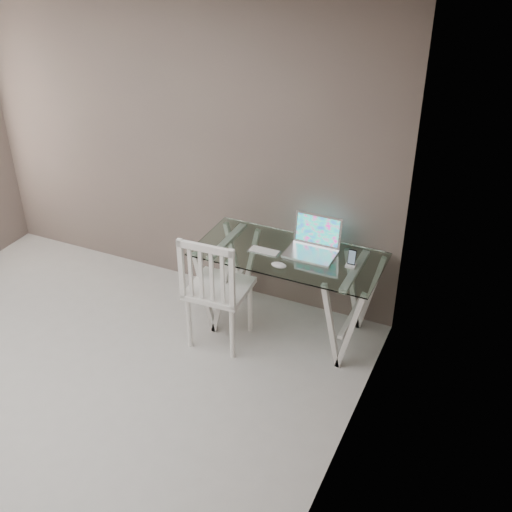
{
  "coord_description": "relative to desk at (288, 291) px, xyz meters",
  "views": [
    {
      "loc": [
        2.77,
        -2.25,
        3.35
      ],
      "look_at": [
        1.03,
        1.55,
        0.85
      ],
      "focal_mm": 45.0,
      "sensor_mm": 36.0,
      "label": 1
    }
  ],
  "objects": [
    {
      "name": "laptop",
      "position": [
        0.16,
        0.12,
        0.43
      ],
      "size": [
        0.39,
        0.32,
        0.28
      ],
      "color": "silver",
      "rests_on": "desk"
    },
    {
      "name": "phone_dock",
      "position": [
        0.51,
        0.02,
        0.4
      ],
      "size": [
        0.08,
        0.08,
        0.14
      ],
      "color": "white",
      "rests_on": "desk"
    },
    {
      "name": "keyboard",
      "position": [
        -0.19,
        -0.05,
        0.37
      ],
      "size": [
        0.25,
        0.11,
        0.01
      ],
      "primitive_type": "cube",
      "color": "silver",
      "rests_on": "desk"
    },
    {
      "name": "chair",
      "position": [
        -0.45,
        -0.43,
        0.18
      ],
      "size": [
        0.49,
        0.49,
        1.02
      ],
      "rotation": [
        0.0,
        0.0,
        0.05
      ],
      "color": "white",
      "rests_on": "ground"
    },
    {
      "name": "mouse",
      "position": [
        0.01,
        -0.22,
        0.38
      ],
      "size": [
        0.12,
        0.07,
        0.04
      ],
      "primitive_type": "ellipsoid",
      "color": "silver",
      "rests_on": "desk"
    },
    {
      "name": "desk",
      "position": [
        0.0,
        0.0,
        0.0
      ],
      "size": [
        1.5,
        0.7,
        0.75
      ],
      "color": "silver",
      "rests_on": "ground"
    }
  ]
}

